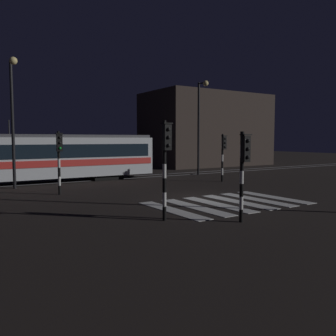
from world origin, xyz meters
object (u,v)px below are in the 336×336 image
Objects in this scene: traffic_light_corner_far_right at (223,150)px; tram at (46,157)px; street_lamp_trackside_left at (13,108)px; traffic_light_kerb_mid_left at (244,163)px; street_lamp_trackside_right at (200,117)px; traffic_light_corner_far_left at (59,153)px; traffic_light_corner_near_left at (166,155)px.

traffic_light_corner_far_right is 0.22× the size of tram.
traffic_light_kerb_mid_left is at bearing -68.76° from street_lamp_trackside_left.
traffic_light_corner_far_right is 5.56m from street_lamp_trackside_right.
traffic_light_corner_far_right is at bearing -16.12° from street_lamp_trackside_left.
traffic_light_corner_far_left is 11.19m from traffic_light_corner_far_right.
tram is (-11.99, 1.40, -3.03)m from street_lamp_trackside_right.
traffic_light_corner_near_left is at bearing -87.24° from tram.
street_lamp_trackside_right reaches higher than street_lamp_trackside_left.
traffic_light_corner_near_left is 0.47× the size of street_lamp_trackside_right.
traffic_light_kerb_mid_left is (3.61, -9.86, -0.10)m from traffic_light_corner_far_left.
traffic_light_kerb_mid_left is at bearing -38.00° from traffic_light_corner_near_left.
street_lamp_trackside_left reaches higher than traffic_light_corner_far_right.
tram reaches higher than traffic_light_kerb_mid_left.
street_lamp_trackside_left is at bearing 114.26° from traffic_light_corner_far_left.
street_lamp_trackside_left is at bearing 104.64° from traffic_light_corner_near_left.
tram is at bearing 173.32° from street_lamp_trackside_right.
street_lamp_trackside_left is at bearing -135.36° from tram.
traffic_light_corner_far_right is 0.92× the size of traffic_light_corner_near_left.
tram is (-2.83, 15.79, -0.36)m from traffic_light_kerb_mid_left.
traffic_light_corner_near_left is (-9.73, -8.05, 0.20)m from traffic_light_corner_far_right.
street_lamp_trackside_left reaches higher than traffic_light_corner_near_left.
street_lamp_trackside_left reaches higher than traffic_light_kerb_mid_left.
traffic_light_kerb_mid_left is (-7.58, -9.73, -0.06)m from traffic_light_corner_far_right.
street_lamp_trackside_left is (-3.07, 11.75, 2.36)m from traffic_light_corner_near_left.
traffic_light_corner_far_left is 8.31m from traffic_light_corner_near_left.
tram reaches higher than traffic_light_corner_near_left.
street_lamp_trackside_left is (-14.38, -0.95, -0.04)m from street_lamp_trackside_right.
traffic_light_corner_far_right is 12.05m from tram.
street_lamp_trackside_right is (11.31, 12.70, 2.40)m from traffic_light_corner_near_left.
street_lamp_trackside_right is 14.41m from street_lamp_trackside_left.
tram is at bearing 100.17° from traffic_light_kerb_mid_left.
street_lamp_trackside_right reaches higher than tram.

